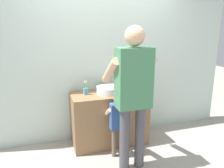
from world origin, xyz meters
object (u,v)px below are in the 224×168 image
(child_toddler, at_px, (117,120))
(toothbrush_cup, at_px, (86,91))
(soap_bottle, at_px, (131,87))
(adult_parent, at_px, (133,87))

(child_toddler, bearing_deg, toothbrush_cup, 128.75)
(soap_bottle, bearing_deg, adult_parent, -110.55)
(child_toddler, xyz_separation_m, adult_parent, (0.09, -0.29, 0.54))
(soap_bottle, distance_m, child_toddler, 0.62)
(toothbrush_cup, distance_m, adult_parent, 0.88)
(toothbrush_cup, distance_m, soap_bottle, 0.70)
(child_toddler, relative_size, adult_parent, 0.51)
(toothbrush_cup, xyz_separation_m, child_toddler, (0.35, -0.44, -0.32))
(soap_bottle, bearing_deg, toothbrush_cup, 176.29)
(soap_bottle, xyz_separation_m, adult_parent, (-0.26, -0.69, 0.20))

